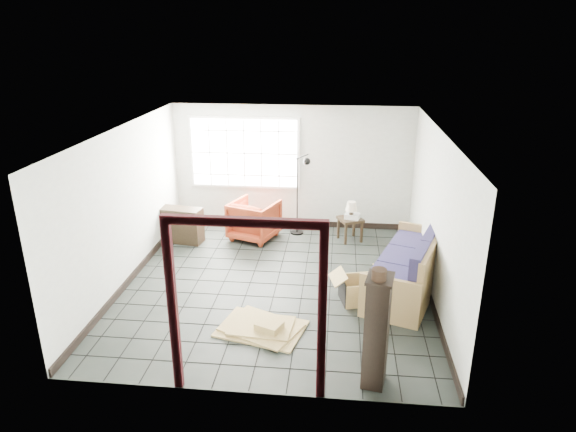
# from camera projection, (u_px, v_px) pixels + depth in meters

# --- Properties ---
(ground) EXTENTS (5.50, 5.50, 0.00)m
(ground) POSITION_uv_depth(u_px,v_px,m) (277.00, 284.00, 8.64)
(ground) COLOR black
(ground) RESTS_ON ground
(room_shell) EXTENTS (5.02, 5.52, 2.61)m
(room_shell) POSITION_uv_depth(u_px,v_px,m) (276.00, 188.00, 8.09)
(room_shell) COLOR #B4B8B1
(room_shell) RESTS_ON ground
(window_panel) EXTENTS (2.32, 0.08, 1.52)m
(window_panel) POSITION_uv_depth(u_px,v_px,m) (244.00, 153.00, 10.70)
(window_panel) COLOR silver
(window_panel) RESTS_ON ground
(doorway_trim) EXTENTS (1.80, 0.08, 2.20)m
(doorway_trim) POSITION_uv_depth(u_px,v_px,m) (246.00, 287.00, 5.64)
(doorway_trim) COLOR #340B10
(doorway_trim) RESTS_ON ground
(futon_sofa) EXTENTS (1.64, 2.54, 1.05)m
(futon_sofa) POSITION_uv_depth(u_px,v_px,m) (412.00, 269.00, 8.33)
(futon_sofa) COLOR olive
(futon_sofa) RESTS_ON ground
(armchair) EXTENTS (1.08, 1.05, 0.88)m
(armchair) POSITION_uv_depth(u_px,v_px,m) (254.00, 218.00, 10.38)
(armchair) COLOR maroon
(armchair) RESTS_ON ground
(side_table) EXTENTS (0.58, 0.58, 0.48)m
(side_table) POSITION_uv_depth(u_px,v_px,m) (350.00, 222.00, 10.28)
(side_table) COLOR black
(side_table) RESTS_ON ground
(table_lamp) EXTENTS (0.27, 0.27, 0.36)m
(table_lamp) POSITION_uv_depth(u_px,v_px,m) (352.00, 207.00, 10.11)
(table_lamp) COLOR black
(table_lamp) RESTS_ON side_table
(projector) EXTENTS (0.33, 0.29, 0.10)m
(projector) POSITION_uv_depth(u_px,v_px,m) (352.00, 216.00, 10.22)
(projector) COLOR silver
(projector) RESTS_ON side_table
(floor_lamp) EXTENTS (0.46, 0.44, 1.74)m
(floor_lamp) POSITION_uv_depth(u_px,v_px,m) (302.00, 192.00, 10.36)
(floor_lamp) COLOR black
(floor_lamp) RESTS_ON ground
(console_shelf) EXTENTS (0.95, 0.50, 0.71)m
(console_shelf) POSITION_uv_depth(u_px,v_px,m) (180.00, 225.00, 10.25)
(console_shelf) COLOR black
(console_shelf) RESTS_ON ground
(tall_shelf) EXTENTS (0.37, 0.44, 1.43)m
(tall_shelf) POSITION_uv_depth(u_px,v_px,m) (377.00, 331.00, 6.01)
(tall_shelf) COLOR black
(tall_shelf) RESTS_ON ground
(pot) EXTENTS (0.20, 0.20, 0.13)m
(pot) POSITION_uv_depth(u_px,v_px,m) (379.00, 274.00, 5.69)
(pot) COLOR black
(pot) RESTS_ON tall_shelf
(open_box) EXTENTS (1.01, 0.67, 0.53)m
(open_box) POSITION_uv_depth(u_px,v_px,m) (360.00, 290.00, 8.05)
(open_box) COLOR #A68650
(open_box) RESTS_ON ground
(cardboard_pile) EXTENTS (1.35, 1.14, 0.17)m
(cardboard_pile) POSITION_uv_depth(u_px,v_px,m) (262.00, 327.00, 7.32)
(cardboard_pile) COLOR #A68650
(cardboard_pile) RESTS_ON ground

